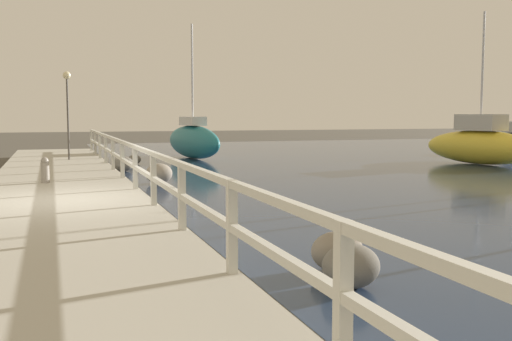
{
  "coord_description": "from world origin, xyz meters",
  "views": [
    {
      "loc": [
        -0.17,
        -12.08,
        1.99
      ],
      "look_at": [
        3.25,
        -2.08,
        1.0
      ],
      "focal_mm": 42.0,
      "sensor_mm": 36.0,
      "label": 1
    }
  ],
  "objects_px": {
    "dock_lamp": "(67,93)",
    "sailboat_teal": "(193,141)",
    "mooring_bollard": "(45,170)",
    "sailboat_yellow": "(480,144)"
  },
  "relations": [
    {
      "from": "mooring_bollard",
      "to": "sailboat_teal",
      "type": "relative_size",
      "value": 0.1
    },
    {
      "from": "mooring_bollard",
      "to": "sailboat_teal",
      "type": "xyz_separation_m",
      "value": [
        6.26,
        11.37,
        0.16
      ]
    },
    {
      "from": "mooring_bollard",
      "to": "sailboat_teal",
      "type": "distance_m",
      "value": 12.98
    },
    {
      "from": "dock_lamp",
      "to": "sailboat_yellow",
      "type": "distance_m",
      "value": 16.12
    },
    {
      "from": "mooring_bollard",
      "to": "sailboat_teal",
      "type": "height_order",
      "value": "sailboat_teal"
    },
    {
      "from": "dock_lamp",
      "to": "sailboat_teal",
      "type": "relative_size",
      "value": 0.53
    },
    {
      "from": "dock_lamp",
      "to": "sailboat_yellow",
      "type": "height_order",
      "value": "sailboat_yellow"
    },
    {
      "from": "mooring_bollard",
      "to": "sailboat_yellow",
      "type": "relative_size",
      "value": 0.1
    },
    {
      "from": "dock_lamp",
      "to": "mooring_bollard",
      "type": "bearing_deg",
      "value": -95.7
    },
    {
      "from": "mooring_bollard",
      "to": "sailboat_yellow",
      "type": "distance_m",
      "value": 17.04
    }
  ]
}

